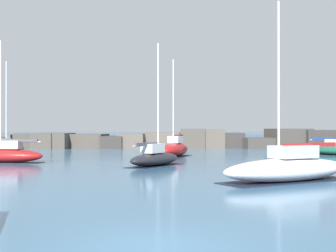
# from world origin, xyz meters

# --- Properties ---
(ground_plane) EXTENTS (600.00, 600.00, 0.00)m
(ground_plane) POSITION_xyz_m (0.00, 0.00, 0.00)
(ground_plane) COLOR #3D6B8E
(open_sea_beyond) EXTENTS (400.00, 116.00, 0.01)m
(open_sea_beyond) POSITION_xyz_m (0.00, 110.83, 0.00)
(open_sea_beyond) COLOR #2D5B7F
(open_sea_beyond) RESTS_ON ground
(breakwater_jetty) EXTENTS (55.90, 7.03, 2.56)m
(breakwater_jetty) POSITION_xyz_m (1.28, 50.68, 0.99)
(breakwater_jetty) COLOR #4C443D
(breakwater_jetty) RESTS_ON ground
(sailboat_moored_0) EXTENTS (3.52, 5.61, 9.01)m
(sailboat_moored_0) POSITION_xyz_m (0.52, 32.77, 0.74)
(sailboat_moored_0) COLOR maroon
(sailboat_moored_0) RESTS_ON ground
(sailboat_moored_1) EXTENTS (4.41, 5.80, 9.60)m
(sailboat_moored_1) POSITION_xyz_m (-17.14, 37.04, 0.62)
(sailboat_moored_1) COLOR #195138
(sailboat_moored_1) RESTS_ON ground
(sailboat_moored_2) EXTENTS (7.95, 5.93, 9.02)m
(sailboat_moored_2) POSITION_xyz_m (6.18, 12.88, 0.67)
(sailboat_moored_2) COLOR white
(sailboat_moored_2) RESTS_ON ground
(sailboat_moored_6) EXTENTS (4.34, 5.68, 8.75)m
(sailboat_moored_6) POSITION_xyz_m (-0.93, 22.21, 0.59)
(sailboat_moored_6) COLOR black
(sailboat_moored_6) RESTS_ON ground
(sailboat_moored_7) EXTENTS (6.08, 2.41, 9.42)m
(sailboat_moored_7) POSITION_xyz_m (-12.47, 25.07, 0.65)
(sailboat_moored_7) COLOR maroon
(sailboat_moored_7) RESTS_ON ground
(mooring_buoy_far_side) EXTENTS (0.54, 0.54, 0.74)m
(mooring_buoy_far_side) POSITION_xyz_m (9.32, 30.67, 0.27)
(mooring_buoy_far_side) COLOR red
(mooring_buoy_far_side) RESTS_ON ground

